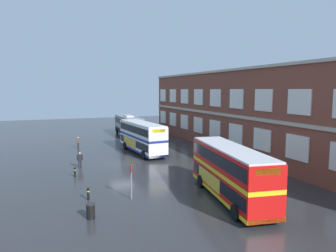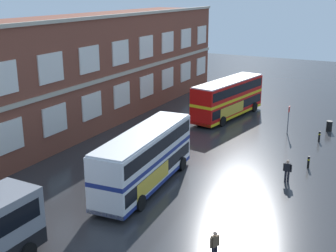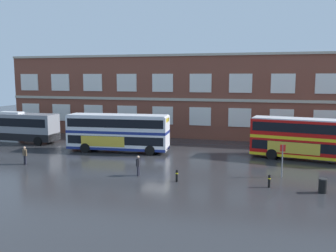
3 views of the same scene
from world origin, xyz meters
The scene contains 11 objects.
ground_plane centered at (0.00, 2.00, 0.00)m, with size 120.00×120.00×0.00m, color #2B2B2D.
brick_terminal_building centered at (1.86, 17.98, 5.39)m, with size 55.52×8.19×11.06m.
double_decker_near centered at (-5.43, 4.02, 2.15)m, with size 11.16×3.48×4.07m.
double_decker_middle centered at (14.21, 5.13, 2.15)m, with size 11.27×4.34×4.07m.
touring_coach centered at (-20.56, 6.12, 1.91)m, with size 12.04×3.01×3.80m.
waiting_passenger centered at (-0.02, -4.65, 0.93)m, with size 0.26×0.63×1.70m.
second_passenger centered at (-11.57, -3.68, 0.93)m, with size 0.61×0.40×1.70m.
bus_stand_flag centered at (11.43, -2.01, 1.64)m, with size 0.44×0.10×2.70m.
station_litter_bin centered at (14.05, -5.46, 0.52)m, with size 0.60×0.60×1.03m.
safety_bollard_west centered at (3.46, -5.50, 0.49)m, with size 0.19×0.19×0.95m.
safety_bollard_east centered at (10.41, -5.14, 0.49)m, with size 0.19×0.19×0.95m.
Camera 3 is at (9.87, -32.14, 8.17)m, focal length 38.69 mm.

